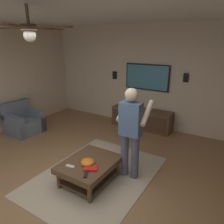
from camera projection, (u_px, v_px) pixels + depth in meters
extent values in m
plane|color=olive|center=(66.00, 192.00, 3.51)|extent=(8.31, 8.31, 0.00)
cube|color=#C6B299|center=(152.00, 77.00, 5.90)|extent=(0.10, 6.58, 2.82)
cube|color=tan|center=(97.00, 175.00, 3.94)|extent=(2.49, 1.83, 0.01)
cube|color=slate|center=(24.00, 125.00, 5.75)|extent=(0.83, 0.83, 0.40)
cube|color=slate|center=(15.00, 109.00, 5.79)|extent=(0.81, 0.21, 0.42)
cube|color=slate|center=(13.00, 126.00, 5.48)|extent=(0.19, 0.80, 0.56)
cube|color=slate|center=(34.00, 119.00, 5.98)|extent=(0.19, 0.80, 0.56)
cube|color=#513823|center=(89.00, 164.00, 3.67)|extent=(1.00, 0.80, 0.10)
cylinder|color=#513823|center=(118.00, 168.00, 3.91)|extent=(0.07, 0.07, 0.30)
cylinder|color=#513823|center=(90.00, 158.00, 4.23)|extent=(0.07, 0.07, 0.30)
cylinder|color=#513823|center=(90.00, 194.00, 3.23)|extent=(0.07, 0.07, 0.30)
cylinder|color=#513823|center=(59.00, 181.00, 3.56)|extent=(0.07, 0.07, 0.30)
cube|color=#452F1E|center=(90.00, 176.00, 3.75)|extent=(0.88, 0.68, 0.03)
cube|color=#513823|center=(142.00, 119.00, 6.04)|extent=(0.44, 1.70, 0.55)
cube|color=#412C1C|center=(138.00, 121.00, 5.86)|extent=(0.01, 1.56, 0.39)
cube|color=black|center=(147.00, 77.00, 5.88)|extent=(0.05, 1.25, 0.70)
cube|color=teal|center=(147.00, 77.00, 5.86)|extent=(0.01, 1.19, 0.64)
cylinder|color=#4C5166|center=(135.00, 157.00, 3.76)|extent=(0.14, 0.14, 0.82)
cylinder|color=#4C5166|center=(125.00, 155.00, 3.85)|extent=(0.14, 0.14, 0.82)
cube|color=slate|center=(131.00, 119.00, 3.59)|extent=(0.24, 0.37, 0.58)
sphere|color=beige|center=(131.00, 95.00, 3.46)|extent=(0.22, 0.22, 0.22)
cylinder|color=beige|center=(147.00, 113.00, 3.61)|extent=(0.48, 0.12, 0.37)
cylinder|color=beige|center=(124.00, 109.00, 3.81)|extent=(0.48, 0.12, 0.37)
cube|color=white|center=(139.00, 113.00, 3.91)|extent=(0.04, 0.05, 0.16)
ellipsoid|color=orange|center=(88.00, 162.00, 3.54)|extent=(0.23, 0.23, 0.10)
cube|color=white|center=(70.00, 166.00, 3.49)|extent=(0.07, 0.16, 0.02)
cube|color=black|center=(86.00, 175.00, 3.28)|extent=(0.15, 0.11, 0.02)
cube|color=slate|center=(86.00, 166.00, 3.50)|extent=(0.09, 0.16, 0.02)
cube|color=red|center=(91.00, 168.00, 3.43)|extent=(0.25, 0.27, 0.04)
sphere|color=orange|center=(128.00, 103.00, 6.14)|extent=(0.22, 0.22, 0.22)
cube|color=black|center=(186.00, 78.00, 5.35)|extent=(0.06, 0.12, 0.22)
cube|color=black|center=(115.00, 75.00, 6.42)|extent=(0.06, 0.12, 0.22)
cylinder|color=#4C3828|center=(27.00, 16.00, 2.72)|extent=(0.04, 0.04, 0.28)
cylinder|color=#4C3828|center=(29.00, 27.00, 2.77)|extent=(0.20, 0.20, 0.08)
sphere|color=silver|center=(30.00, 36.00, 2.80)|extent=(0.16, 0.16, 0.16)
cube|color=brown|center=(47.00, 29.00, 3.03)|extent=(0.56, 0.14, 0.02)
cube|color=brown|center=(10.00, 28.00, 2.88)|extent=(0.21, 0.57, 0.02)
cube|color=brown|center=(17.00, 26.00, 2.47)|extent=(0.55, 0.37, 0.02)
cube|color=brown|center=(51.00, 27.00, 2.69)|extent=(0.27, 0.57, 0.02)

